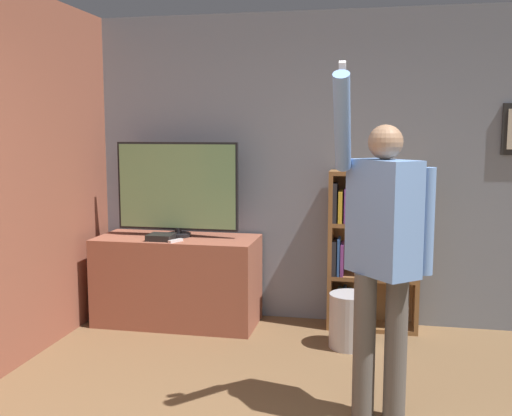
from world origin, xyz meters
TOP-DOWN VIEW (x-y plane):
  - wall_back at (0.01, 3.12)m, footprint 6.00×0.09m
  - wall_side_brick at (-2.03, 1.55)m, footprint 0.06×4.69m
  - tv_ledge at (-1.20, 2.75)m, footprint 1.40×0.62m
  - television at (-1.20, 2.78)m, footprint 1.08×0.22m
  - game_console at (-1.29, 2.60)m, footprint 0.21×0.20m
  - remote_loose at (-1.14, 2.53)m, footprint 0.10×0.14m
  - bookshelf at (0.41, 2.94)m, footprint 0.76×0.28m
  - person at (0.53, 1.28)m, footprint 0.56×0.56m
  - waste_bin at (0.32, 2.44)m, footprint 0.33×0.33m

SIDE VIEW (x-z plane):
  - waste_bin at x=0.32m, z-range 0.00..0.43m
  - tv_ledge at x=-1.20m, z-range 0.00..0.77m
  - bookshelf at x=0.41m, z-range -0.01..1.34m
  - remote_loose at x=-1.14m, z-range 0.77..0.79m
  - game_console at x=-1.29m, z-range 0.77..0.82m
  - person at x=0.53m, z-range 0.02..2.07m
  - television at x=-1.20m, z-range 0.78..1.60m
  - wall_side_brick at x=-2.03m, z-range 0.00..2.70m
  - wall_back at x=0.01m, z-range 0.00..2.70m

